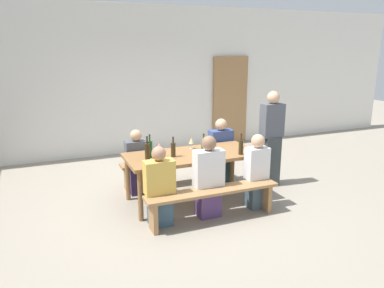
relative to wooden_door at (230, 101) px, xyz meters
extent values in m
plane|color=gray|center=(-2.21, -2.94, -1.05)|extent=(24.00, 24.00, 0.00)
cube|color=silver|center=(-2.21, 0.14, 0.55)|extent=(14.00, 0.20, 3.20)
cube|color=#9E7247|center=(0.00, 0.00, 0.00)|extent=(0.90, 0.06, 2.10)
cube|color=olive|center=(-2.21, -2.94, -0.33)|extent=(1.99, 0.89, 0.05)
cylinder|color=olive|center=(-3.12, -3.33, -0.70)|extent=(0.07, 0.07, 0.70)
cylinder|color=olive|center=(-1.30, -3.33, -0.70)|extent=(0.07, 0.07, 0.70)
cylinder|color=olive|center=(-3.12, -2.55, -0.70)|extent=(0.07, 0.07, 0.70)
cylinder|color=olive|center=(-1.30, -2.55, -0.70)|extent=(0.07, 0.07, 0.70)
cube|color=#9E7247|center=(-2.21, -3.69, -0.62)|extent=(1.89, 0.30, 0.04)
cube|color=#9E7247|center=(-3.05, -3.69, -0.84)|extent=(0.06, 0.24, 0.41)
cube|color=#9E7247|center=(-1.37, -3.69, -0.84)|extent=(0.06, 0.24, 0.41)
cube|color=#9E7247|center=(-2.21, -2.19, -0.62)|extent=(1.89, 0.30, 0.04)
cube|color=#9E7247|center=(-3.05, -2.19, -0.84)|extent=(0.06, 0.24, 0.41)
cube|color=#9E7247|center=(-1.37, -2.19, -0.84)|extent=(0.06, 0.24, 0.41)
cylinder|color=#194723|center=(-2.85, -2.89, -0.18)|extent=(0.07, 0.07, 0.24)
cylinder|color=#194723|center=(-2.85, -2.89, -0.01)|extent=(0.03, 0.03, 0.09)
cylinder|color=black|center=(-2.85, -2.89, 0.04)|extent=(0.03, 0.03, 0.01)
cylinder|color=#332814|center=(-2.52, -2.98, -0.20)|extent=(0.07, 0.07, 0.21)
cylinder|color=#332814|center=(-2.52, -2.98, -0.05)|extent=(0.02, 0.02, 0.08)
cylinder|color=black|center=(-2.52, -2.98, -0.01)|extent=(0.03, 0.03, 0.01)
cylinder|color=#234C2D|center=(-2.07, -3.06, -0.19)|extent=(0.07, 0.07, 0.21)
cylinder|color=#234C2D|center=(-2.07, -3.06, -0.04)|extent=(0.03, 0.03, 0.10)
cylinder|color=black|center=(-2.07, -3.06, 0.02)|extent=(0.03, 0.03, 0.01)
cylinder|color=#332814|center=(-1.55, -3.25, -0.19)|extent=(0.07, 0.07, 0.21)
cylinder|color=#332814|center=(-1.55, -3.25, -0.04)|extent=(0.02, 0.02, 0.09)
cylinder|color=black|center=(-1.55, -3.25, 0.01)|extent=(0.03, 0.03, 0.01)
cylinder|color=#332814|center=(-2.91, -2.99, -0.18)|extent=(0.07, 0.07, 0.24)
cylinder|color=#332814|center=(-2.91, -2.99, -0.01)|extent=(0.03, 0.03, 0.10)
cylinder|color=black|center=(-2.91, -2.99, 0.04)|extent=(0.03, 0.03, 0.01)
cylinder|color=silver|center=(-1.35, -2.92, -0.30)|extent=(0.06, 0.06, 0.01)
cylinder|color=silver|center=(-1.35, -2.92, -0.25)|extent=(0.01, 0.01, 0.08)
cone|color=maroon|center=(-1.35, -2.92, -0.16)|extent=(0.07, 0.07, 0.09)
cylinder|color=silver|center=(-2.62, -2.60, -0.30)|extent=(0.06, 0.06, 0.01)
cylinder|color=silver|center=(-2.62, -2.60, -0.26)|extent=(0.01, 0.01, 0.06)
cone|color=#D18C93|center=(-2.62, -2.60, -0.20)|extent=(0.06, 0.06, 0.07)
cylinder|color=silver|center=(-2.11, -2.68, -0.30)|extent=(0.06, 0.06, 0.01)
cylinder|color=silver|center=(-2.11, -2.68, -0.26)|extent=(0.01, 0.01, 0.08)
cone|color=beige|center=(-2.11, -2.68, -0.17)|extent=(0.08, 0.08, 0.10)
cube|color=#3A576D|center=(-2.91, -3.54, -0.83)|extent=(0.29, 0.24, 0.45)
cube|color=gold|center=(-2.91, -3.54, -0.38)|extent=(0.39, 0.20, 0.45)
sphere|color=#A87A5B|center=(-2.91, -3.54, -0.06)|extent=(0.19, 0.19, 0.19)
cube|color=#51376B|center=(-2.21, -3.54, -0.83)|extent=(0.31, 0.24, 0.45)
cube|color=silver|center=(-2.21, -3.54, -0.35)|extent=(0.41, 0.20, 0.51)
sphere|color=#846047|center=(-2.21, -3.54, 0.01)|extent=(0.20, 0.20, 0.20)
cube|color=#415562|center=(-1.44, -3.54, -0.83)|extent=(0.24, 0.24, 0.45)
cube|color=silver|center=(-1.44, -3.54, -0.37)|extent=(0.32, 0.20, 0.46)
sphere|color=tan|center=(-1.44, -3.54, -0.04)|extent=(0.20, 0.20, 0.20)
cube|color=#332652|center=(-2.92, -2.34, -0.83)|extent=(0.27, 0.24, 0.45)
cube|color=#4C515B|center=(-2.92, -2.34, -0.39)|extent=(0.35, 0.20, 0.42)
sphere|color=tan|center=(-2.92, -2.34, -0.08)|extent=(0.18, 0.18, 0.18)
cube|color=#284449|center=(-1.42, -2.34, -0.83)|extent=(0.31, 0.24, 0.45)
cube|color=#384C8C|center=(-1.42, -2.34, -0.36)|extent=(0.41, 0.20, 0.47)
sphere|color=tan|center=(-1.42, -2.34, -0.03)|extent=(0.20, 0.20, 0.20)
cube|color=#373E40|center=(-0.72, -2.82, -0.62)|extent=(0.28, 0.24, 0.85)
cube|color=#4C515B|center=(-0.72, -2.82, 0.08)|extent=(0.37, 0.20, 0.56)
sphere|color=tan|center=(-0.72, -2.82, 0.46)|extent=(0.21, 0.21, 0.21)
camera|label=1|loc=(-4.23, -7.84, 1.25)|focal=34.30mm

